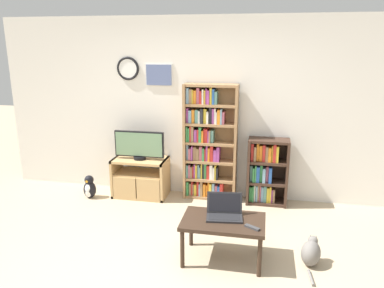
{
  "coord_description": "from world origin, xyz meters",
  "views": [
    {
      "loc": [
        0.95,
        -3.09,
        2.22
      ],
      "look_at": [
        0.09,
        1.19,
        1.04
      ],
      "focal_mm": 35.0,
      "sensor_mm": 36.0,
      "label": 1
    }
  ],
  "objects_px": {
    "coffee_table": "(223,225)",
    "remote_near_laptop": "(252,227)",
    "cat": "(311,252)",
    "penguin_figurine": "(89,188)",
    "bookshelf_short": "(265,171)",
    "television": "(139,145)",
    "tv_stand": "(141,177)",
    "bookshelf_tall": "(207,144)",
    "laptop": "(224,211)"
  },
  "relations": [
    {
      "from": "coffee_table",
      "to": "remote_near_laptop",
      "type": "height_order",
      "value": "remote_near_laptop"
    },
    {
      "from": "cat",
      "to": "penguin_figurine",
      "type": "xyz_separation_m",
      "value": [
        -3.03,
        1.17,
        0.02
      ]
    },
    {
      "from": "bookshelf_short",
      "to": "cat",
      "type": "bearing_deg",
      "value": -71.82
    },
    {
      "from": "penguin_figurine",
      "to": "bookshelf_short",
      "type": "bearing_deg",
      "value": 7.67
    },
    {
      "from": "remote_near_laptop",
      "to": "television",
      "type": "bearing_deg",
      "value": -102.17
    },
    {
      "from": "tv_stand",
      "to": "coffee_table",
      "type": "height_order",
      "value": "tv_stand"
    },
    {
      "from": "bookshelf_tall",
      "to": "penguin_figurine",
      "type": "bearing_deg",
      "value": -167.64
    },
    {
      "from": "television",
      "to": "cat",
      "type": "distance_m",
      "value": 2.77
    },
    {
      "from": "bookshelf_short",
      "to": "bookshelf_tall",
      "type": "bearing_deg",
      "value": 177.92
    },
    {
      "from": "television",
      "to": "coffee_table",
      "type": "distance_m",
      "value": 2.07
    },
    {
      "from": "laptop",
      "to": "remote_near_laptop",
      "type": "relative_size",
      "value": 2.5
    },
    {
      "from": "television",
      "to": "bookshelf_short",
      "type": "relative_size",
      "value": 0.78
    },
    {
      "from": "remote_near_laptop",
      "to": "cat",
      "type": "relative_size",
      "value": 0.3
    },
    {
      "from": "television",
      "to": "remote_near_laptop",
      "type": "distance_m",
      "value": 2.36
    },
    {
      "from": "bookshelf_short",
      "to": "cat",
      "type": "distance_m",
      "value": 1.62
    },
    {
      "from": "cat",
      "to": "penguin_figurine",
      "type": "distance_m",
      "value": 3.25
    },
    {
      "from": "television",
      "to": "bookshelf_tall",
      "type": "xyz_separation_m",
      "value": [
        0.97,
        0.15,
        0.03
      ]
    },
    {
      "from": "bookshelf_short",
      "to": "cat",
      "type": "height_order",
      "value": "bookshelf_short"
    },
    {
      "from": "coffee_table",
      "to": "bookshelf_short",
      "type": "bearing_deg",
      "value": 75.59
    },
    {
      "from": "laptop",
      "to": "tv_stand",
      "type": "bearing_deg",
      "value": 128.28
    },
    {
      "from": "bookshelf_short",
      "to": "coffee_table",
      "type": "bearing_deg",
      "value": -104.41
    },
    {
      "from": "remote_near_laptop",
      "to": "cat",
      "type": "bearing_deg",
      "value": 140.33
    },
    {
      "from": "bookshelf_short",
      "to": "remote_near_laptop",
      "type": "distance_m",
      "value": 1.72
    },
    {
      "from": "bookshelf_short",
      "to": "penguin_figurine",
      "type": "bearing_deg",
      "value": -172.33
    },
    {
      "from": "tv_stand",
      "to": "coffee_table",
      "type": "relative_size",
      "value": 0.93
    },
    {
      "from": "television",
      "to": "remote_near_laptop",
      "type": "xyz_separation_m",
      "value": [
        1.7,
        -1.6,
        -0.32
      ]
    },
    {
      "from": "tv_stand",
      "to": "cat",
      "type": "xyz_separation_m",
      "value": [
        2.31,
        -1.4,
        -0.15
      ]
    },
    {
      "from": "tv_stand",
      "to": "penguin_figurine",
      "type": "bearing_deg",
      "value": -162.25
    },
    {
      "from": "bookshelf_tall",
      "to": "penguin_figurine",
      "type": "distance_m",
      "value": 1.86
    },
    {
      "from": "laptop",
      "to": "coffee_table",
      "type": "bearing_deg",
      "value": -97.44
    },
    {
      "from": "tv_stand",
      "to": "cat",
      "type": "bearing_deg",
      "value": -31.12
    },
    {
      "from": "remote_near_laptop",
      "to": "cat",
      "type": "xyz_separation_m",
      "value": [
        0.6,
        0.21,
        -0.33
      ]
    },
    {
      "from": "tv_stand",
      "to": "penguin_figurine",
      "type": "height_order",
      "value": "tv_stand"
    },
    {
      "from": "bookshelf_short",
      "to": "tv_stand",
      "type": "bearing_deg",
      "value": -176.48
    },
    {
      "from": "coffee_table",
      "to": "penguin_figurine",
      "type": "xyz_separation_m",
      "value": [
        -2.12,
        1.25,
        -0.25
      ]
    },
    {
      "from": "television",
      "to": "penguin_figurine",
      "type": "distance_m",
      "value": 0.98
    },
    {
      "from": "bookshelf_short",
      "to": "remote_near_laptop",
      "type": "bearing_deg",
      "value": -93.64
    },
    {
      "from": "tv_stand",
      "to": "penguin_figurine",
      "type": "distance_m",
      "value": 0.76
    },
    {
      "from": "television",
      "to": "bookshelf_tall",
      "type": "relative_size",
      "value": 0.44
    },
    {
      "from": "television",
      "to": "tv_stand",
      "type": "bearing_deg",
      "value": 110.65
    },
    {
      "from": "remote_near_laptop",
      "to": "bookshelf_tall",
      "type": "bearing_deg",
      "value": -126.43
    },
    {
      "from": "tv_stand",
      "to": "bookshelf_short",
      "type": "relative_size",
      "value": 0.84
    },
    {
      "from": "laptop",
      "to": "penguin_figurine",
      "type": "relative_size",
      "value": 1.15
    },
    {
      "from": "television",
      "to": "bookshelf_tall",
      "type": "bearing_deg",
      "value": 8.97
    },
    {
      "from": "bookshelf_short",
      "to": "coffee_table",
      "type": "xyz_separation_m",
      "value": [
        -0.41,
        -1.59,
        -0.07
      ]
    },
    {
      "from": "television",
      "to": "coffee_table",
      "type": "relative_size",
      "value": 0.86
    },
    {
      "from": "bookshelf_tall",
      "to": "laptop",
      "type": "distance_m",
      "value": 1.63
    },
    {
      "from": "bookshelf_tall",
      "to": "remote_near_laptop",
      "type": "distance_m",
      "value": 1.93
    },
    {
      "from": "bookshelf_tall",
      "to": "remote_near_laptop",
      "type": "height_order",
      "value": "bookshelf_tall"
    },
    {
      "from": "cat",
      "to": "laptop",
      "type": "bearing_deg",
      "value": -162.86
    }
  ]
}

